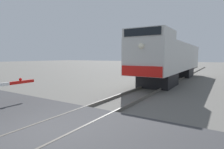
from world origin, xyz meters
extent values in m
plane|color=#605E59|center=(0.00, 0.00, 0.00)|extent=(160.00, 160.00, 0.00)
cube|color=#59544C|center=(-0.72, 0.00, 0.07)|extent=(0.08, 80.00, 0.15)
cube|color=#59544C|center=(0.72, 0.00, 0.07)|extent=(0.08, 80.00, 0.15)
cube|color=#38383A|center=(0.00, 0.00, 0.07)|extent=(36.00, 5.91, 0.14)
cube|color=black|center=(0.00, 10.72, 0.53)|extent=(2.37, 3.20, 1.05)
cube|color=black|center=(0.00, 18.94, 0.53)|extent=(2.37, 3.20, 1.05)
cube|color=silver|center=(0.00, 14.83, 2.27)|extent=(2.78, 14.95, 2.43)
cube|color=silver|center=(0.00, 8.81, 3.77)|extent=(2.73, 2.91, 0.59)
cube|color=black|center=(0.00, 7.32, 3.77)|extent=(2.37, 0.06, 0.47)
cube|color=red|center=(0.00, 7.31, 1.40)|extent=(2.64, 0.08, 0.64)
sphere|color=#F2EACC|center=(0.00, 7.30, 2.93)|extent=(0.36, 0.36, 0.36)
cube|color=red|center=(-4.06, 2.13, 1.05)|extent=(0.10, 1.26, 0.14)
sphere|color=red|center=(-4.06, 2.05, 1.19)|extent=(0.14, 0.14, 0.14)
camera|label=1|loc=(4.36, -2.99, 2.30)|focal=29.09mm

